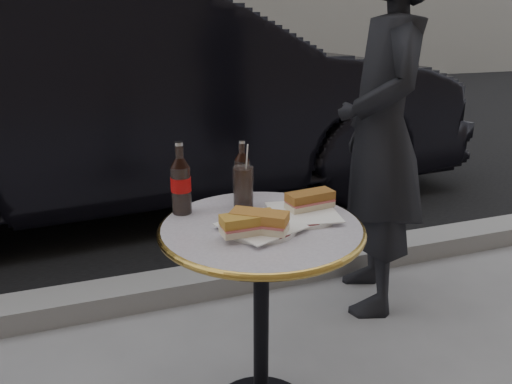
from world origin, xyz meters
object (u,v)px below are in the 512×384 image
object	(u,v)px
plate_left	(261,228)
cola_glass	(243,187)
bistro_table	(261,329)
plate_right	(303,214)
cola_bottle_right	(242,169)
pedestrian	(381,134)
cola_bottle_left	(181,178)
parked_car	(148,99)

from	to	relation	value
plate_left	cola_glass	bearing A→B (deg)	86.93
bistro_table	plate_left	bearing A→B (deg)	-112.99
plate_right	cola_bottle_right	size ratio (longest dim) A/B	1.08
bistro_table	plate_left	xyz separation A→B (m)	(-0.02, -0.04, 0.37)
bistro_table	pedestrian	world-z (taller)	pedestrian
cola_bottle_left	pedestrian	size ratio (longest dim) A/B	0.14
parked_car	pedestrian	distance (m)	1.96
plate_left	plate_right	xyz separation A→B (m)	(0.16, 0.06, 0.00)
bistro_table	parked_car	distance (m)	2.40
parked_car	cola_bottle_left	bearing A→B (deg)	170.83
parked_car	plate_right	bearing A→B (deg)	179.72
parked_car	pedestrian	bearing A→B (deg)	-160.53
cola_bottle_right	cola_bottle_left	bearing A→B (deg)	-159.82
plate_right	pedestrian	bearing A→B (deg)	41.15
plate_right	parked_car	xyz separation A→B (m)	(-0.16, 2.34, 0.03)
plate_left	parked_car	xyz separation A→B (m)	(-0.00, 2.40, 0.03)
cola_bottle_right	parked_car	distance (m)	2.10
cola_glass	parked_car	bearing A→B (deg)	90.29
plate_left	parked_car	bearing A→B (deg)	90.01
cola_bottle_left	pedestrian	distance (m)	1.05
cola_bottle_right	bistro_table	bearing A→B (deg)	-94.99
parked_car	bistro_table	bearing A→B (deg)	176.16
bistro_table	cola_bottle_left	bearing A→B (deg)	139.37
bistro_table	cola_bottle_left	xyz separation A→B (m)	(-0.20, 0.18, 0.48)
bistro_table	cola_bottle_left	size ratio (longest dim) A/B	3.16
pedestrian	parked_car	bearing A→B (deg)	-137.38
plate_left	pedestrian	distance (m)	1.00
bistro_table	plate_left	size ratio (longest dim) A/B	3.44
bistro_table	cola_bottle_left	distance (m)	0.55
plate_right	cola_glass	size ratio (longest dim) A/B	1.57
plate_left	cola_glass	world-z (taller)	cola_glass
pedestrian	cola_bottle_right	bearing A→B (deg)	-48.70
plate_right	cola_bottle_left	bearing A→B (deg)	156.08
plate_left	pedestrian	world-z (taller)	pedestrian
cola_glass	cola_bottle_left	bearing A→B (deg)	175.91
bistro_table	cola_bottle_right	xyz separation A→B (m)	(0.02, 0.26, 0.47)
cola_bottle_left	parked_car	bearing A→B (deg)	85.05
cola_bottle_left	cola_glass	xyz separation A→B (m)	(0.20, -0.01, -0.05)
bistro_table	pedestrian	distance (m)	1.07
plate_right	cola_bottle_right	distance (m)	0.28
pedestrian	cola_glass	bearing A→B (deg)	-43.44
cola_glass	parked_car	world-z (taller)	parked_car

